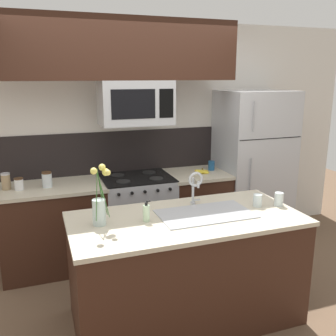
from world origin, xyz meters
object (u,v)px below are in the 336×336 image
at_px(stove_range, 138,216).
at_px(spare_glass, 279,199).
at_px(drinking_glass, 258,200).
at_px(storage_jar_tall, 6,181).
at_px(sink_faucet, 195,184).
at_px(dish_soap_bottle, 146,213).
at_px(flower_vase, 100,207).
at_px(storage_jar_short, 47,180).
at_px(coffee_tin, 211,166).
at_px(refrigerator, 252,167).
at_px(microwave, 136,103).
at_px(storage_jar_medium, 19,184).
at_px(banana_bunch, 202,172).

bearing_deg(stove_range, spare_glass, -53.89).
bearing_deg(drinking_glass, storage_jar_tall, 148.61).
bearing_deg(sink_faucet, dish_soap_bottle, -157.73).
distance_m(drinking_glass, flower_vase, 1.34).
relative_size(storage_jar_short, coffee_tin, 1.43).
bearing_deg(stove_range, storage_jar_short, -178.45).
height_order(refrigerator, storage_jar_tall, refrigerator).
relative_size(microwave, spare_glass, 6.46).
bearing_deg(storage_jar_medium, drinking_glass, -31.57).
distance_m(refrigerator, coffee_tin, 0.54).
distance_m(stove_range, spare_glass, 1.65).
bearing_deg(banana_bunch, spare_glass, -82.19).
bearing_deg(spare_glass, storage_jar_medium, 149.83).
bearing_deg(banana_bunch, flower_vase, -140.45).
bearing_deg(coffee_tin, refrigerator, -3.23).
distance_m(microwave, spare_glass, 1.73).
height_order(storage_jar_tall, dish_soap_bottle, same).
relative_size(storage_jar_tall, spare_glass, 1.43).
xyz_separation_m(storage_jar_medium, banana_bunch, (1.96, -0.03, -0.04)).
bearing_deg(banana_bunch, sink_faucet, -118.11).
xyz_separation_m(banana_bunch, spare_glass, (0.17, -1.21, 0.04)).
xyz_separation_m(coffee_tin, spare_glass, (-0.00, -1.32, 0.00)).
height_order(storage_jar_medium, sink_faucet, sink_faucet).
relative_size(refrigerator, storage_jar_short, 11.65).
distance_m(storage_jar_medium, sink_faucet, 1.76).
bearing_deg(storage_jar_tall, drinking_glass, -31.39).
bearing_deg(refrigerator, storage_jar_tall, 179.80).
distance_m(storage_jar_tall, sink_faucet, 1.89).
distance_m(microwave, storage_jar_short, 1.19).
height_order(storage_jar_medium, coffee_tin, storage_jar_medium).
height_order(refrigerator, drinking_glass, refrigerator).
xyz_separation_m(spare_glass, flower_vase, (-1.52, 0.09, 0.09)).
distance_m(storage_jar_tall, dish_soap_bottle, 1.66).
xyz_separation_m(storage_jar_medium, dish_soap_bottle, (0.95, -1.20, 0.01)).
xyz_separation_m(refrigerator, storage_jar_medium, (-2.66, -0.05, 0.05)).
bearing_deg(storage_jar_short, storage_jar_medium, -177.92).
xyz_separation_m(stove_range, sink_faucet, (0.24, -1.03, 0.65)).
distance_m(storage_jar_medium, banana_bunch, 1.96).
height_order(drinking_glass, flower_vase, flower_vase).
bearing_deg(coffee_tin, storage_jar_short, -177.68).
distance_m(storage_jar_short, coffee_tin, 1.87).
bearing_deg(dish_soap_bottle, storage_jar_short, 119.53).
relative_size(microwave, sink_faucet, 2.43).
height_order(stove_range, sink_faucet, sink_faucet).
relative_size(banana_bunch, drinking_glass, 1.76).
bearing_deg(microwave, coffee_tin, 4.37).
distance_m(microwave, storage_jar_medium, 1.42).
bearing_deg(spare_glass, flower_vase, 176.69).
relative_size(refrigerator, spare_glass, 15.90).
height_order(drinking_glass, spare_glass, spare_glass).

